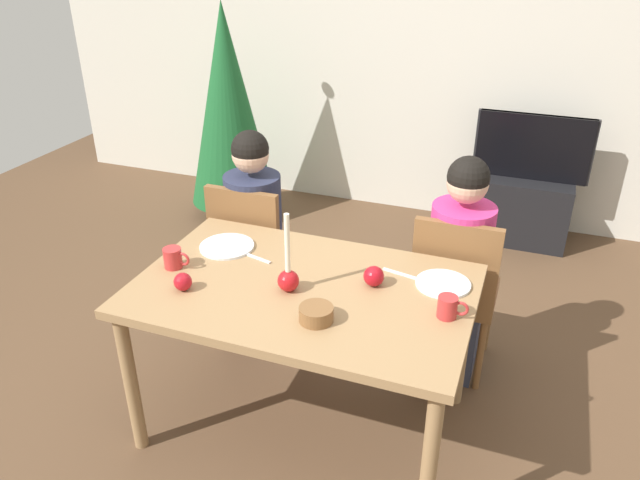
% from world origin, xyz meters
% --- Properties ---
extents(ground_plane, '(7.68, 7.68, 0.00)m').
position_xyz_m(ground_plane, '(0.00, 0.00, 0.00)').
color(ground_plane, brown).
extents(back_wall, '(6.40, 0.10, 2.60)m').
position_xyz_m(back_wall, '(0.00, 2.60, 1.30)').
color(back_wall, beige).
rests_on(back_wall, ground).
extents(dining_table, '(1.40, 0.90, 0.75)m').
position_xyz_m(dining_table, '(0.00, 0.00, 0.67)').
color(dining_table, '#99754C').
rests_on(dining_table, ground).
extents(chair_left, '(0.40, 0.40, 0.90)m').
position_xyz_m(chair_left, '(-0.54, 0.61, 0.51)').
color(chair_left, brown).
rests_on(chair_left, ground).
extents(chair_right, '(0.40, 0.40, 0.90)m').
position_xyz_m(chair_right, '(0.55, 0.61, 0.51)').
color(chair_right, brown).
rests_on(chair_right, ground).
extents(person_left_child, '(0.30, 0.30, 1.17)m').
position_xyz_m(person_left_child, '(-0.54, 0.64, 0.57)').
color(person_left_child, '#33384C').
rests_on(person_left_child, ground).
extents(person_right_child, '(0.30, 0.30, 1.17)m').
position_xyz_m(person_right_child, '(0.55, 0.64, 0.57)').
color(person_right_child, '#33384C').
rests_on(person_right_child, ground).
extents(tv_stand, '(0.64, 0.40, 0.48)m').
position_xyz_m(tv_stand, '(0.80, 2.30, 0.24)').
color(tv_stand, black).
rests_on(tv_stand, ground).
extents(tv, '(0.79, 0.05, 0.46)m').
position_xyz_m(tv, '(0.80, 2.30, 0.71)').
color(tv, black).
rests_on(tv, tv_stand).
extents(christmas_tree, '(0.65, 0.65, 1.71)m').
position_xyz_m(christmas_tree, '(-1.37, 1.94, 0.88)').
color(christmas_tree, brown).
rests_on(christmas_tree, ground).
extents(candle_centerpiece, '(0.09, 0.09, 0.35)m').
position_xyz_m(candle_centerpiece, '(-0.05, -0.05, 0.82)').
color(candle_centerpiece, red).
rests_on(candle_centerpiece, dining_table).
extents(plate_left, '(0.25, 0.25, 0.01)m').
position_xyz_m(plate_left, '(-0.46, 0.19, 0.76)').
color(plate_left, silver).
rests_on(plate_left, dining_table).
extents(plate_right, '(0.23, 0.23, 0.01)m').
position_xyz_m(plate_right, '(0.54, 0.21, 0.76)').
color(plate_right, silver).
rests_on(plate_right, dining_table).
extents(mug_left, '(0.12, 0.08, 0.09)m').
position_xyz_m(mug_left, '(-0.59, -0.05, 0.80)').
color(mug_left, '#B72D2D').
rests_on(mug_left, dining_table).
extents(mug_right, '(0.12, 0.08, 0.09)m').
position_xyz_m(mug_right, '(0.60, -0.01, 0.79)').
color(mug_right, '#B72D2D').
rests_on(mug_right, dining_table).
extents(fork_left, '(0.18, 0.06, 0.01)m').
position_xyz_m(fork_left, '(-0.30, 0.15, 0.75)').
color(fork_left, silver).
rests_on(fork_left, dining_table).
extents(fork_right, '(0.18, 0.05, 0.01)m').
position_xyz_m(fork_right, '(0.36, 0.23, 0.75)').
color(fork_right, silver).
rests_on(fork_right, dining_table).
extents(bowl_walnuts, '(0.13, 0.13, 0.06)m').
position_xyz_m(bowl_walnuts, '(0.14, -0.21, 0.78)').
color(bowl_walnuts, brown).
rests_on(bowl_walnuts, dining_table).
extents(apple_near_candle, '(0.09, 0.09, 0.09)m').
position_xyz_m(apple_near_candle, '(0.27, 0.11, 0.79)').
color(apple_near_candle, '#AC101A').
rests_on(apple_near_candle, dining_table).
extents(apple_by_left_plate, '(0.08, 0.08, 0.08)m').
position_xyz_m(apple_by_left_plate, '(-0.45, -0.19, 0.79)').
color(apple_by_left_plate, '#AC131D').
rests_on(apple_by_left_plate, dining_table).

